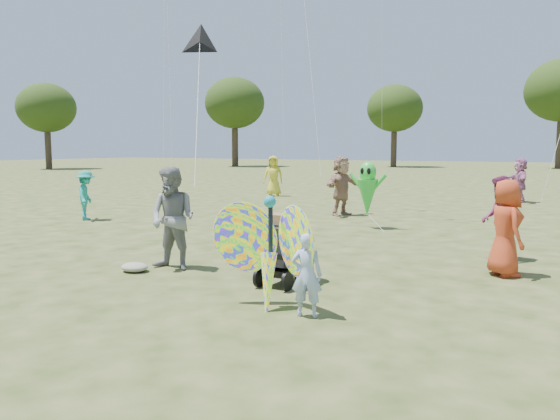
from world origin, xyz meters
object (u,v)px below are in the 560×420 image
object	(u,v)px
child_girl	(307,275)
crowd_j	(520,180)
butterfly_kite	(269,253)
crowd_d	(342,186)
crowd_i	(86,195)
jogging_stroller	(286,244)
crowd_e	(499,218)
adult_man	(173,218)
crowd_a	(506,228)
alien_kite	(367,191)
crowd_g	(273,176)

from	to	relation	value
child_girl	crowd_j	distance (m)	16.86
butterfly_kite	crowd_d	bearing A→B (deg)	107.20
crowd_i	jogging_stroller	distance (m)	9.39
crowd_e	crowd_i	size ratio (longest dim) A/B	1.10
adult_man	butterfly_kite	distance (m)	2.85
crowd_e	crowd_d	bearing A→B (deg)	-143.88
crowd_e	butterfly_kite	world-z (taller)	crowd_e
adult_man	crowd_j	distance (m)	16.08
crowd_e	crowd_j	size ratio (longest dim) A/B	0.93
crowd_d	crowd_j	world-z (taller)	crowd_d
crowd_j	crowd_a	bearing A→B (deg)	-17.79
crowd_d	child_girl	bearing A→B (deg)	-144.34
child_girl	adult_man	size ratio (longest dim) A/B	0.60
adult_man	butterfly_kite	bearing A→B (deg)	-27.91
crowd_d	butterfly_kite	size ratio (longest dim) A/B	1.06
adult_man	crowd_d	world-z (taller)	crowd_d
crowd_a	alien_kite	distance (m)	5.48
crowd_a	crowd_g	size ratio (longest dim) A/B	0.91
crowd_a	crowd_e	distance (m)	1.37
crowd_i	crowd_j	world-z (taller)	crowd_j
child_girl	alien_kite	bearing A→B (deg)	-92.03
crowd_d	crowd_g	size ratio (longest dim) A/B	1.06
crowd_e	crowd_j	bearing A→B (deg)	172.75
crowd_d	butterfly_kite	xyz separation A→B (m)	(2.98, -9.62, -0.19)
crowd_d	crowd_i	xyz separation A→B (m)	(-6.05, -4.62, -0.20)
adult_man	alien_kite	size ratio (longest dim) A/B	1.02
crowd_a	crowd_i	xyz separation A→B (m)	(-11.50, 1.56, -0.07)
crowd_i	jogging_stroller	xyz separation A→B (m)	(8.61, -3.75, -0.11)
jogging_stroller	butterfly_kite	world-z (taller)	butterfly_kite
crowd_a	crowd_d	size ratio (longest dim) A/B	0.86
adult_man	crowd_g	xyz separation A→B (m)	(-5.59, 13.32, -0.01)
crowd_j	alien_kite	world-z (taller)	alien_kite
crowd_g	crowd_i	world-z (taller)	crowd_g
crowd_e	child_girl	bearing A→B (deg)	-29.10
crowd_j	alien_kite	xyz separation A→B (m)	(-2.78, -9.35, 0.12)
jogging_stroller	adult_man	bearing A→B (deg)	-176.79
child_girl	adult_man	distance (m)	3.45
child_girl	crowd_j	size ratio (longest dim) A/B	0.62
crowd_e	crowd_g	size ratio (longest dim) A/B	0.90
adult_man	crowd_g	bearing A→B (deg)	109.34
alien_kite	crowd_g	bearing A→B (deg)	133.95
crowd_a	alien_kite	size ratio (longest dim) A/B	0.91
butterfly_kite	crowd_a	bearing A→B (deg)	54.35
adult_man	jogging_stroller	distance (m)	2.18
crowd_d	crowd_i	bearing A→B (deg)	142.80
crowd_g	crowd_j	bearing A→B (deg)	-1.58
crowd_g	butterfly_kite	xyz separation A→B (m)	(8.19, -14.50, -0.14)
crowd_g	butterfly_kite	world-z (taller)	crowd_g
jogging_stroller	butterfly_kite	xyz separation A→B (m)	(0.43, -1.25, 0.12)
child_girl	crowd_e	bearing A→B (deg)	-124.70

